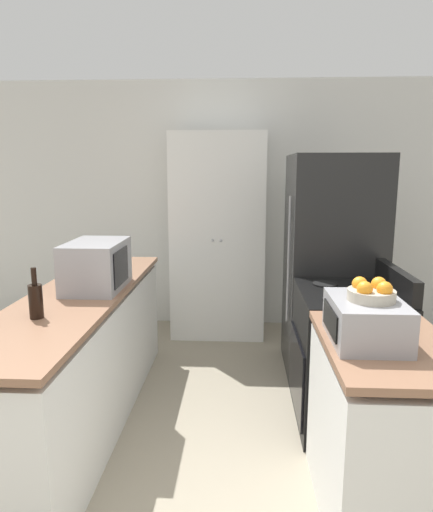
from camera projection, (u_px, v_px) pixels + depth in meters
wall_back at (224, 206)px, 4.91m from camera, size 7.00×0.06×2.60m
counter_left at (81, 360)px, 3.04m from camera, size 0.60×2.46×0.90m
counter_right at (382, 434)px, 2.20m from camera, size 0.60×0.92×0.90m
pantry_cabinet at (218, 236)px, 4.64m from camera, size 0.93×0.60×2.04m
stove at (346, 357)px, 3.05m from camera, size 0.66×0.77×1.06m
refrigerator at (331, 266)px, 3.77m from camera, size 0.75×0.80×1.81m
microwave at (97, 265)px, 3.03m from camera, size 0.36×0.54×0.32m
wine_bottle at (36, 300)px, 2.44m from camera, size 0.07×0.07×0.28m
toaster_oven at (366, 320)px, 2.11m from camera, size 0.33×0.44×0.20m
fruit_bowl at (372, 292)px, 2.07m from camera, size 0.21×0.21×0.10m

